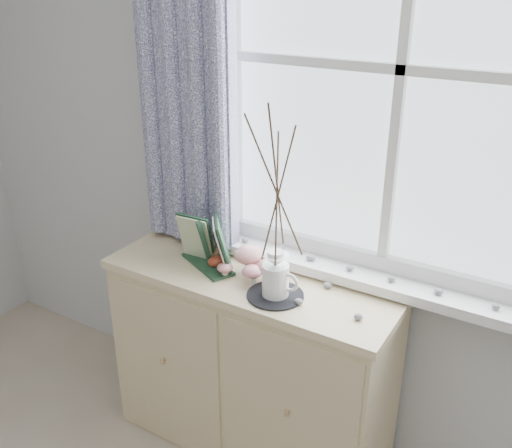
% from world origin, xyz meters
% --- Properties ---
extents(sideboard, '(1.20, 0.45, 0.85)m').
position_xyz_m(sideboard, '(-0.15, 1.75, 0.43)').
color(sideboard, beige).
rests_on(sideboard, ground).
extents(botanical_book, '(0.33, 0.25, 0.22)m').
position_xyz_m(botanical_book, '(-0.34, 1.70, 0.96)').
color(botanical_book, '#1D3E29').
rests_on(botanical_book, sideboard).
extents(toadstool_cluster, '(0.24, 0.17, 0.11)m').
position_xyz_m(toadstool_cluster, '(-0.14, 1.74, 0.91)').
color(toadstool_cluster, beige).
rests_on(toadstool_cluster, sideboard).
extents(wooden_eggs, '(0.14, 0.17, 0.07)m').
position_xyz_m(wooden_eggs, '(-0.34, 1.79, 0.88)').
color(wooden_eggs, tan).
rests_on(wooden_eggs, sideboard).
extents(songbird_figurine, '(0.13, 0.07, 0.07)m').
position_xyz_m(songbird_figurine, '(-0.24, 1.86, 0.88)').
color(songbird_figurine, white).
rests_on(songbird_figurine, sideboard).
extents(crocheted_doily, '(0.21, 0.21, 0.01)m').
position_xyz_m(crocheted_doily, '(0.01, 1.66, 0.85)').
color(crocheted_doily, black).
rests_on(crocheted_doily, sideboard).
extents(twig_pitcher, '(0.29, 0.29, 0.75)m').
position_xyz_m(twig_pitcher, '(0.01, 1.66, 1.28)').
color(twig_pitcher, white).
rests_on(twig_pitcher, crocheted_doily).
extents(sideboard_pebbles, '(0.33, 0.23, 0.02)m').
position_xyz_m(sideboard_pebbles, '(0.15, 1.75, 0.86)').
color(sideboard_pebbles, gray).
rests_on(sideboard_pebbles, sideboard).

